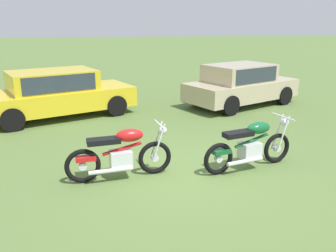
{
  "coord_description": "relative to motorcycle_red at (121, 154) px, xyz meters",
  "views": [
    {
      "loc": [
        -1.41,
        -6.26,
        2.86
      ],
      "look_at": [
        -0.32,
        0.5,
        0.83
      ],
      "focal_mm": 38.2,
      "sensor_mm": 36.0,
      "label": 1
    }
  ],
  "objects": [
    {
      "name": "car_yellow",
      "position": [
        -1.77,
        4.77,
        0.32
      ],
      "size": [
        4.76,
        3.38,
        1.43
      ],
      "rotation": [
        0.0,
        0.0,
        0.41
      ],
      "color": "gold",
      "rests_on": "ground"
    },
    {
      "name": "car_beige",
      "position": [
        4.27,
        5.37,
        0.31
      ],
      "size": [
        4.37,
        3.3,
        1.43
      ],
      "rotation": [
        0.0,
        0.0,
        0.45
      ],
      "color": "#BCAD8C",
      "rests_on": "ground"
    },
    {
      "name": "motorcycle_green",
      "position": [
        2.55,
        0.06,
        -0.0
      ],
      "size": [
        2.0,
        0.88,
        1.02
      ],
      "rotation": [
        0.0,
        0.0,
        0.27
      ],
      "color": "black",
      "rests_on": "ground"
    },
    {
      "name": "motorcycle_red",
      "position": [
        0.0,
        0.0,
        0.0
      ],
      "size": [
        2.0,
        0.72,
        1.02
      ],
      "rotation": [
        0.0,
        0.0,
        0.15
      ],
      "color": "black",
      "rests_on": "ground"
    },
    {
      "name": "ground_plane",
      "position": [
        1.29,
        -0.0,
        -0.48
      ],
      "size": [
        120.0,
        120.0,
        0.0
      ],
      "primitive_type": "plane",
      "color": "#567038"
    }
  ]
}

